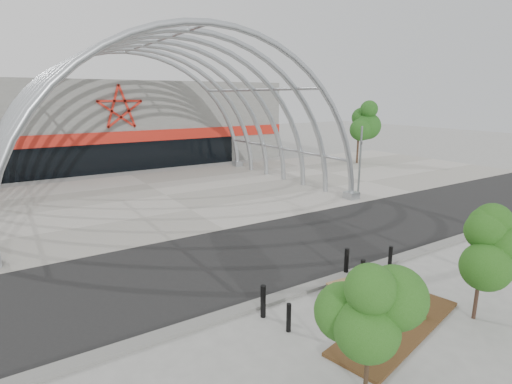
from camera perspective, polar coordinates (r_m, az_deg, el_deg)
ground at (r=15.06m, az=8.41°, el=-12.73°), size 140.00×140.00×0.00m
road at (r=17.60m, az=0.88°, el=-8.55°), size 140.00×7.00×0.02m
forecourt at (r=27.93m, az=-12.78°, el=-0.48°), size 60.00×17.00×0.04m
kerb at (r=14.87m, az=9.06°, el=-12.86°), size 60.00×0.50×0.12m
arena_building at (r=44.55m, az=-21.10°, el=9.27°), size 34.00×15.24×8.00m
vault_canopy at (r=27.93m, az=-12.78°, el=-0.48°), size 20.80×15.80×20.36m
planting_bed at (r=12.93m, az=19.25°, el=-17.46°), size 5.46×2.73×0.55m
signal_pole at (r=27.74m, az=14.65°, el=4.46°), size 0.25×0.67×4.70m
street_tree_0 at (r=9.28m, az=16.21°, el=-14.63°), size 1.43×1.43×3.25m
street_tree_1 at (r=13.52m, az=29.78°, el=-6.47°), size 1.42×1.42×3.37m
bench_0 at (r=13.92m, az=12.76°, el=-14.34°), size 1.97×0.57×0.41m
bench_1 at (r=14.75m, az=13.40°, el=-12.73°), size 1.93×0.53×0.40m
bollard_0 at (r=12.05m, az=4.69°, el=-17.45°), size 0.14×0.14×0.87m
bollard_1 at (r=12.65m, az=1.03°, el=-15.35°), size 0.17×0.17×1.04m
bollard_2 at (r=15.69m, az=12.80°, el=-9.69°), size 0.17×0.17×1.06m
bollard_3 at (r=14.91m, az=14.96°, el=-11.16°), size 0.17×0.17×1.03m
bollard_4 at (r=16.66m, az=18.63°, el=-8.90°), size 0.15×0.15×0.94m
bg_tree_1 at (r=41.17m, az=14.55°, el=9.82°), size 2.70×2.70×5.91m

